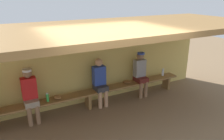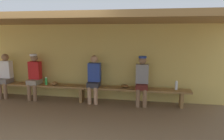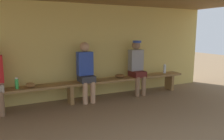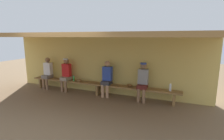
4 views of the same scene
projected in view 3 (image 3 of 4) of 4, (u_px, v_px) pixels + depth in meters
ground_plane at (97, 131)px, 3.54m from camera, size 24.00×24.00×0.00m
back_wall at (64, 52)px, 5.13m from camera, size 8.00×0.20×2.20m
bench at (70, 86)px, 4.85m from camera, size 6.00×0.36×0.46m
player_leftmost at (137, 65)px, 5.53m from camera, size 0.34×0.42×1.34m
player_rightmost at (86, 70)px, 4.95m from camera, size 0.34×0.42×1.34m
water_bottle_orange at (165, 69)px, 5.98m from camera, size 0.07×0.07×0.24m
water_bottle_green at (17, 83)px, 4.34m from camera, size 0.07×0.07×0.22m
baseball_glove_tan at (120, 76)px, 5.38m from camera, size 0.29×0.28×0.09m
baseball_glove_worn at (30, 85)px, 4.47m from camera, size 0.24×0.28×0.09m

